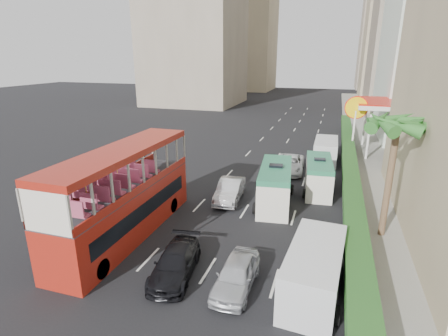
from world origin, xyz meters
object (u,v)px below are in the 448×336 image
at_px(car_black, 176,275).
at_px(palm_tree, 389,181).
at_px(minibus_near, 275,185).
at_px(shell_station, 388,128).
at_px(car_silver_lane_a, 230,200).
at_px(van_asset, 289,172).
at_px(panel_van_far, 326,151).
at_px(panel_van_near, 314,270).
at_px(double_decker_bus, 125,193).
at_px(car_silver_lane_b, 236,287).
at_px(minibus_far, 318,176).

distance_m(car_black, palm_tree, 12.16).
height_order(minibus_near, shell_station, shell_station).
height_order(car_silver_lane_a, car_black, car_silver_lane_a).
height_order(van_asset, shell_station, shell_station).
relative_size(car_black, panel_van_far, 0.82).
relative_size(van_asset, panel_van_near, 0.95).
bearing_deg(double_decker_bus, minibus_near, 43.45).
height_order(car_silver_lane_b, car_black, car_silver_lane_b).
height_order(panel_van_far, palm_tree, palm_tree).
bearing_deg(panel_van_near, shell_station, 82.18).
bearing_deg(panel_van_far, car_silver_lane_a, -117.22).
bearing_deg(car_black, panel_van_far, 65.86).
bearing_deg(car_silver_lane_b, palm_tree, 46.20).
relative_size(car_silver_lane_b, car_black, 0.91).
height_order(van_asset, palm_tree, palm_tree).
height_order(panel_van_near, panel_van_far, panel_van_near).
bearing_deg(panel_van_near, minibus_far, 96.98).
height_order(double_decker_bus, palm_tree, palm_tree).
bearing_deg(car_silver_lane_a, panel_van_near, -58.50).
height_order(minibus_far, panel_van_far, minibus_far).
height_order(double_decker_bus, panel_van_far, double_decker_bus).
height_order(car_silver_lane_b, panel_van_far, panel_van_far).
height_order(car_silver_lane_a, car_silver_lane_b, car_silver_lane_a).
bearing_deg(minibus_near, car_black, -113.68).
height_order(car_black, panel_van_near, panel_van_near).
relative_size(car_silver_lane_a, van_asset, 0.88).
relative_size(car_black, minibus_near, 0.71).
distance_m(minibus_near, panel_van_near, 9.52).
bearing_deg(double_decker_bus, car_silver_lane_a, 57.96).
bearing_deg(car_silver_lane_a, van_asset, 62.51).
distance_m(car_black, panel_van_far, 22.16).
bearing_deg(car_black, shell_station, 56.87).
distance_m(panel_van_far, shell_station, 7.51).
relative_size(van_asset, minibus_far, 0.93).
relative_size(double_decker_bus, panel_van_near, 2.07).
bearing_deg(double_decker_bus, van_asset, 62.79).
bearing_deg(palm_tree, panel_van_near, -118.71).
relative_size(car_silver_lane_b, panel_van_far, 0.74).
height_order(minibus_far, palm_tree, palm_tree).
xyz_separation_m(car_silver_lane_a, panel_van_far, (6.07, 12.00, 1.05)).
distance_m(car_black, panel_van_near, 6.32).
xyz_separation_m(car_silver_lane_b, panel_van_near, (3.24, 0.73, 1.06)).
height_order(double_decker_bus, car_black, double_decker_bus).
bearing_deg(van_asset, palm_tree, -60.73).
bearing_deg(car_silver_lane_b, car_black, 179.36).
xyz_separation_m(car_silver_lane_b, palm_tree, (6.58, 6.81, 3.38)).
distance_m(double_decker_bus, panel_van_near, 10.77).
bearing_deg(minibus_near, double_decker_bus, -143.05).
height_order(car_black, minibus_near, minibus_near).
xyz_separation_m(car_black, palm_tree, (9.52, 6.77, 3.38)).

